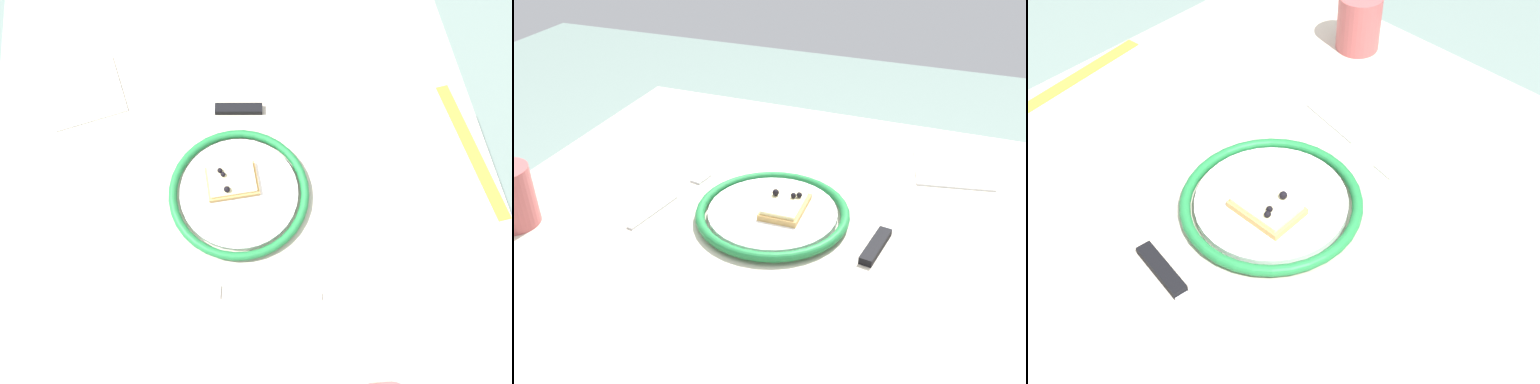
% 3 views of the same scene
% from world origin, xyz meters
% --- Properties ---
extents(dining_table, '(1.03, 0.90, 0.73)m').
position_xyz_m(dining_table, '(0.00, 0.00, 0.64)').
color(dining_table, '#BCB29E').
rests_on(dining_table, ground_plane).
extents(plate, '(0.25, 0.25, 0.02)m').
position_xyz_m(plate, '(-0.04, 0.02, 0.74)').
color(plate, white).
rests_on(plate, dining_table).
extents(pizza_slice_near, '(0.07, 0.09, 0.03)m').
position_xyz_m(pizza_slice_near, '(-0.03, 0.02, 0.75)').
color(pizza_slice_near, tan).
rests_on(pizza_slice_near, plate).
extents(knife, '(0.05, 0.24, 0.01)m').
position_xyz_m(knife, '(0.13, 0.03, 0.73)').
color(knife, silver).
rests_on(knife, dining_table).
extents(fork, '(0.05, 0.20, 0.00)m').
position_xyz_m(fork, '(-0.22, 0.01, 0.73)').
color(fork, silver).
rests_on(fork, dining_table).
extents(cup, '(0.08, 0.08, 0.10)m').
position_xyz_m(cup, '(-0.42, -0.14, 0.78)').
color(cup, '#A54C4C').
rests_on(cup, dining_table).
extents(measuring_tape, '(0.29, 0.06, 0.00)m').
position_xyz_m(measuring_tape, '(-0.01, -0.42, 0.73)').
color(measuring_tape, yellow).
rests_on(measuring_tape, dining_table).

